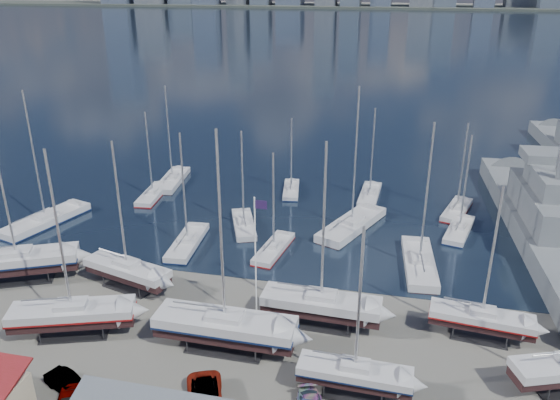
# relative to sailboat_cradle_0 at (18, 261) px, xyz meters

# --- Properties ---
(ground) EXTENTS (1400.00, 1400.00, 0.00)m
(ground) POSITION_rel_sailboat_cradle_0_xyz_m (24.26, -4.54, -2.25)
(ground) COLOR #605E59
(ground) RESTS_ON ground
(water) EXTENTS (1400.00, 600.00, 0.40)m
(water) POSITION_rel_sailboat_cradle_0_xyz_m (24.26, 305.46, -2.40)
(water) COLOR #182638
(water) RESTS_ON ground
(far_shore) EXTENTS (1400.00, 80.00, 2.20)m
(far_shore) POSITION_rel_sailboat_cradle_0_xyz_m (24.26, 565.46, -1.15)
(far_shore) COLOR #2D332D
(far_shore) RESTS_ON ground
(sailboat_cradle_0) EXTENTS (12.54, 8.33, 19.51)m
(sailboat_cradle_0) POSITION_rel_sailboat_cradle_0_xyz_m (0.00, 0.00, 0.00)
(sailboat_cradle_0) COLOR #2D2D33
(sailboat_cradle_0) RESTS_ON ground
(sailboat_cradle_1) EXTENTS (11.31, 6.46, 17.51)m
(sailboat_cradle_1) POSITION_rel_sailboat_cradle_0_xyz_m (11.01, -7.32, -0.10)
(sailboat_cradle_1) COLOR #2D2D33
(sailboat_cradle_1) RESTS_ON ground
(sailboat_cradle_2) EXTENTS (10.07, 5.28, 15.85)m
(sailboat_cradle_2) POSITION_rel_sailboat_cradle_0_xyz_m (12.01, 1.09, -0.19)
(sailboat_cradle_2) COLOR #2D2D33
(sailboat_cradle_2) RESTS_ON ground
(sailboat_cradle_3) EXTENTS (12.38, 3.58, 19.66)m
(sailboat_cradle_3) POSITION_rel_sailboat_cradle_0_xyz_m (24.95, -6.26, 0.01)
(sailboat_cradle_3) COLOR #2D2D33
(sailboat_cradle_3) RESTS_ON ground
(sailboat_cradle_4) EXTENTS (11.02, 3.46, 17.68)m
(sailboat_cradle_4) POSITION_rel_sailboat_cradle_0_xyz_m (32.45, -0.95, -0.09)
(sailboat_cradle_4) COLOR #2D2D33
(sailboat_cradle_4) RESTS_ON ground
(sailboat_cradle_5) EXTENTS (8.88, 2.75, 14.37)m
(sailboat_cradle_5) POSITION_rel_sailboat_cradle_0_xyz_m (36.36, -9.58, -0.27)
(sailboat_cradle_5) COLOR #2D2D33
(sailboat_cradle_5) RESTS_ON ground
(sailboat_cradle_6) EXTENTS (9.22, 3.52, 14.64)m
(sailboat_cradle_6) POSITION_rel_sailboat_cradle_0_xyz_m (46.63, 0.10, -0.25)
(sailboat_cradle_6) COLOR #2D2D33
(sailboat_cradle_6) RESTS_ON ground
(sailboat_moored_0) EXTENTS (6.80, 12.78, 18.41)m
(sailboat_moored_0) POSITION_rel_sailboat_cradle_0_xyz_m (-5.98, 13.16, -1.94)
(sailboat_moored_0) COLOR black
(sailboat_moored_0) RESTS_ON water
(sailboat_moored_1) EXTENTS (3.34, 9.08, 13.27)m
(sailboat_moored_1) POSITION_rel_sailboat_cradle_0_xyz_m (3.59, 25.04, -1.95)
(sailboat_moored_1) COLOR black
(sailboat_moored_1) RESTS_ON water
(sailboat_moored_2) EXTENTS (4.15, 10.84, 15.96)m
(sailboat_moored_2) POSITION_rel_sailboat_cradle_0_xyz_m (4.10, 31.13, -1.93)
(sailboat_moored_2) COLOR black
(sailboat_moored_2) RESTS_ON water
(sailboat_moored_3) EXTENTS (3.45, 10.01, 14.71)m
(sailboat_moored_3) POSITION_rel_sailboat_cradle_0_xyz_m (14.43, 11.34, -1.95)
(sailboat_moored_3) COLOR black
(sailboat_moored_3) RESTS_ON water
(sailboat_moored_4) EXTENTS (5.54, 9.19, 13.43)m
(sailboat_moored_4) POSITION_rel_sailboat_cradle_0_xyz_m (19.59, 17.82, -1.93)
(sailboat_moored_4) COLOR black
(sailboat_moored_4) RESTS_ON water
(sailboat_moored_5) EXTENTS (3.48, 8.22, 11.91)m
(sailboat_moored_5) POSITION_rel_sailboat_cradle_0_xyz_m (23.05, 31.36, -1.94)
(sailboat_moored_5) COLOR black
(sailboat_moored_5) RESTS_ON water
(sailboat_moored_6) EXTENTS (3.56, 8.78, 12.76)m
(sailboat_moored_6) POSITION_rel_sailboat_cradle_0_xyz_m (24.89, 12.14, -1.95)
(sailboat_moored_6) COLOR black
(sailboat_moored_6) RESTS_ON water
(sailboat_moored_7) EXTENTS (8.22, 13.08, 19.17)m
(sailboat_moored_7) POSITION_rel_sailboat_cradle_0_xyz_m (33.21, 20.48, -1.93)
(sailboat_moored_7) COLOR black
(sailboat_moored_7) RESTS_ON water
(sailboat_moored_8) EXTENTS (3.05, 9.43, 13.92)m
(sailboat_moored_8) POSITION_rel_sailboat_cradle_0_xyz_m (34.70, 31.76, -1.95)
(sailboat_moored_8) COLOR black
(sailboat_moored_8) RESTS_ON water
(sailboat_moored_9) EXTENTS (4.07, 11.68, 17.31)m
(sailboat_moored_9) POSITION_rel_sailboat_cradle_0_xyz_m (41.54, 12.09, -1.93)
(sailboat_moored_9) COLOR black
(sailboat_moored_9) RESTS_ON water
(sailboat_moored_10) EXTENTS (4.65, 9.28, 13.36)m
(sailboat_moored_10) POSITION_rel_sailboat_cradle_0_xyz_m (46.57, 22.22, -1.95)
(sailboat_moored_10) COLOR black
(sailboat_moored_10) RESTS_ON water
(sailboat_moored_11) EXTENTS (4.99, 9.16, 13.19)m
(sailboat_moored_11) POSITION_rel_sailboat_cradle_0_xyz_m (46.76, 28.81, -1.95)
(sailboat_moored_11) COLOR black
(sailboat_moored_11) RESTS_ON water
(naval_ship_east) EXTENTS (9.93, 47.88, 18.28)m
(naval_ship_east) POSITION_rel_sailboat_cradle_0_xyz_m (56.65, 23.37, -0.59)
(naval_ship_east) COLOR #5B5F65
(naval_ship_east) RESTS_ON water
(car_b) EXTENTS (4.51, 2.98, 1.40)m
(car_b) POSITION_rel_sailboat_cradle_0_xyz_m (14.53, -14.00, -1.55)
(car_b) COLOR gray
(car_b) RESTS_ON ground
(car_c) EXTENTS (4.66, 6.34, 1.60)m
(car_c) POSITION_rel_sailboat_cradle_0_xyz_m (25.64, -13.37, -1.45)
(car_c) COLOR gray
(car_c) RESTS_ON ground
(flagpole) EXTENTS (1.14, 0.12, 12.97)m
(flagpole) POSITION_rel_sailboat_cradle_0_xyz_m (26.86, -2.65, 5.28)
(flagpole) COLOR white
(flagpole) RESTS_ON ground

